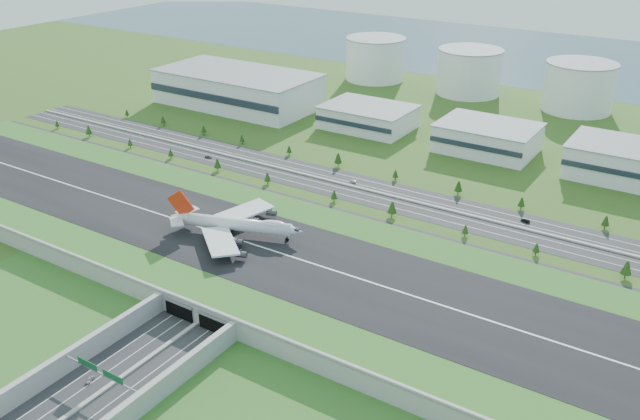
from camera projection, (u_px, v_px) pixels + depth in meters
The scene contains 20 objects.
ground at pixel (275, 268), 293.45m from camera, with size 1200.00×1200.00×0.00m, color #2D5A1C.
airfield_deck at pixel (275, 260), 291.63m from camera, with size 520.00×100.00×9.20m.
underpass_road at pixel (91, 390), 216.40m from camera, with size 38.80×120.40×8.00m.
sign_gantry_near at pixel (101, 374), 218.22m from camera, with size 38.70×0.70×9.80m.
north_expressway at pixel (379, 193), 365.66m from camera, with size 560.00×36.00×0.12m, color #28282B.
tree_row at pixel (421, 196), 351.77m from camera, with size 499.13×48.71×8.43m.
hangar_west at pixel (238, 89), 511.98m from camera, with size 120.00×60.00×25.00m, color white.
hangar_mid_a at pixel (368, 117), 464.08m from camera, with size 58.00×42.00×15.00m, color white.
hangar_mid_b at pixel (487, 138), 422.05m from camera, with size 58.00×42.00×17.00m, color white.
hangar_mid_c at pixel (623, 162), 382.46m from camera, with size 58.00×42.00×19.00m, color white.
fuel_tank_a at pixel (375, 59), 580.41m from camera, with size 50.00×50.00×35.00m, color white.
fuel_tank_b at pixel (469, 72), 538.81m from camera, with size 50.00×50.00×35.00m, color white.
fuel_tank_c at pixel (579, 87), 497.21m from camera, with size 50.00×50.00×35.00m, color white.
bay_water at pixel (567, 59), 658.39m from camera, with size 1200.00×260.00×0.06m, color #345464.
boeing_747 at pixel (236, 224), 301.73m from camera, with size 61.07×56.77×19.61m.
car_0 at pixel (90, 379), 225.28m from camera, with size 1.69×4.19×1.43m, color #B4B5B9.
car_2 at pixel (168, 373), 228.26m from camera, with size 2.62×5.67×1.58m, color #0B0F39.
car_4 at pixel (208, 157), 414.04m from camera, with size 1.83×4.56×1.55m, color slate.
car_5 at pixel (525, 221), 333.63m from camera, with size 1.62×4.63×1.53m, color black.
car_7 at pixel (353, 181), 379.53m from camera, with size 1.88×4.63×1.34m, color white.
Camera 1 is at (154.11, -203.58, 148.09)m, focal length 38.00 mm.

